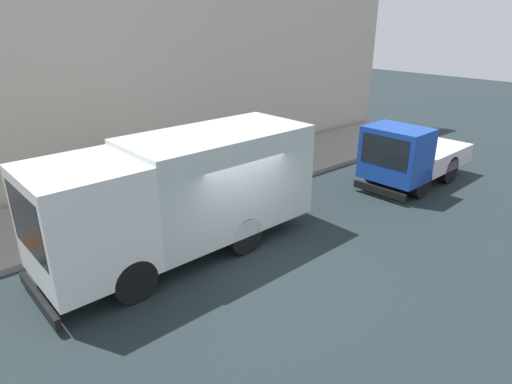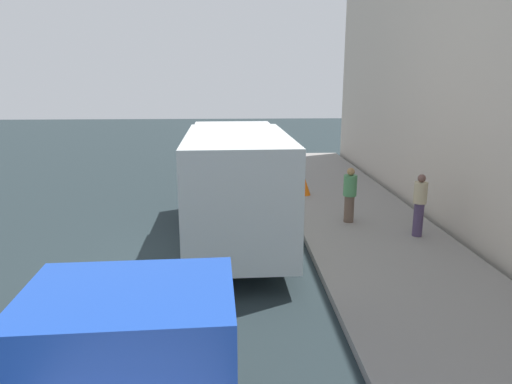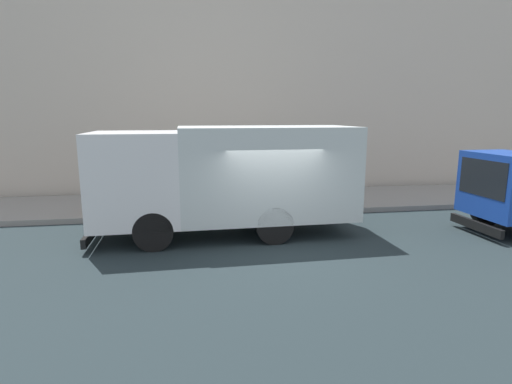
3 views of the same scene
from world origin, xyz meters
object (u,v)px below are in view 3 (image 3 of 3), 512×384
large_utility_truck (227,175)px  pedestrian_walking (192,181)px  pedestrian_standing (226,173)px  traffic_cone_orange (90,203)px

large_utility_truck → pedestrian_walking: (3.33, 0.98, -0.69)m
pedestrian_standing → traffic_cone_orange: pedestrian_standing is taller
pedestrian_walking → traffic_cone_orange: 3.45m
pedestrian_standing → traffic_cone_orange: bearing=93.2°
large_utility_truck → traffic_cone_orange: bearing=58.1°
pedestrian_walking → pedestrian_standing: 2.04m
traffic_cone_orange → pedestrian_walking: bearing=-76.1°
pedestrian_standing → traffic_cone_orange: 5.24m
traffic_cone_orange → large_utility_truck: bearing=-120.3°
pedestrian_standing → traffic_cone_orange: (-2.37, 4.64, -0.56)m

